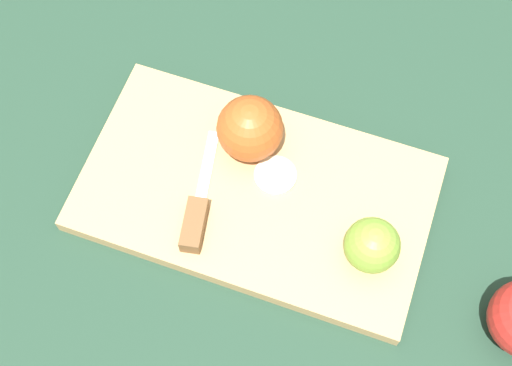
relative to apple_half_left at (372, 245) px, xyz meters
name	(u,v)px	position (x,y,z in m)	size (l,w,h in m)	color
ground_plane	(256,197)	(0.15, -0.04, -0.05)	(4.00, 4.00, 0.00)	#1E3828
cutting_board	(256,194)	(0.15, -0.04, -0.04)	(0.44, 0.27, 0.02)	tan
apple_half_left	(372,245)	(0.00, 0.00, 0.00)	(0.06, 0.06, 0.06)	olive
apple_half_right	(250,129)	(0.17, -0.10, 0.01)	(0.08, 0.08, 0.08)	#AD4C1E
knife	(196,219)	(0.20, 0.02, -0.02)	(0.04, 0.16, 0.02)	silver
apple_slice	(275,175)	(0.13, -0.07, -0.03)	(0.05, 0.05, 0.00)	beige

